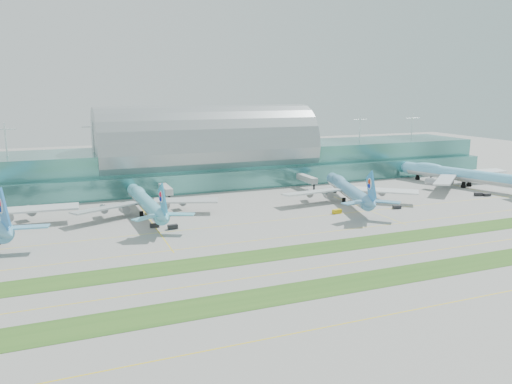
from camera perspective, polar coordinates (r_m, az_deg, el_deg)
name	(u,v)px	position (r m, az deg, el deg)	size (l,w,h in m)	color
ground	(318,251)	(165.85, 7.08, -6.66)	(700.00, 700.00, 0.00)	gray
terminal	(207,158)	(279.73, -5.60, 3.92)	(340.00, 69.10, 36.00)	#3D7A75
grass_strip_near	(367,280)	(143.46, 12.52, -9.84)	(420.00, 12.00, 0.08)	#2D591E
grass_strip_far	(315,249)	(167.50, 6.75, -6.45)	(420.00, 12.00, 0.08)	#2D591E
taxiline_a	(414,310)	(128.85, 17.61, -12.71)	(420.00, 0.35, 0.01)	yellow
taxiline_b	(340,264)	(154.43, 9.59, -8.15)	(420.00, 0.35, 0.01)	yellow
taxiline_c	(294,236)	(181.06, 4.34, -5.01)	(420.00, 0.35, 0.01)	yellow
taxiline_d	(270,221)	(200.28, 1.59, -3.33)	(420.00, 0.35, 0.01)	yellow
airliner_b	(146,201)	(213.16, -12.49, -1.05)	(61.20, 69.47, 19.13)	#60BCD3
airliner_c	(348,189)	(236.20, 10.46, 0.35)	(62.14, 71.93, 20.18)	#5A9BC6
airliner_d	(459,174)	(292.32, 22.18, 1.97)	(66.78, 77.69, 22.11)	#72CEFA
gse_c	(155,225)	(194.89, -11.52, -3.77)	(3.56, 1.62, 1.52)	black
gse_d	(173,227)	(191.42, -9.49, -3.95)	(3.69, 1.80, 1.70)	black
gse_e	(337,211)	(214.94, 9.23, -2.20)	(3.97, 1.90, 1.70)	gold
gse_f	(397,207)	(229.09, 15.80, -1.66)	(3.48, 1.93, 1.45)	black
gse_g	(478,194)	(269.81, 24.05, -0.24)	(3.61, 1.89, 1.63)	black
gse_h	(487,195)	(271.25, 24.88, -0.28)	(3.56, 1.87, 1.32)	black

